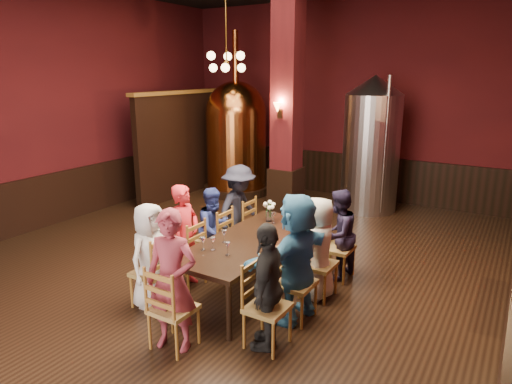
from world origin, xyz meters
The scene contains 36 objects.
room centered at (0.00, 0.00, 2.25)m, with size 10.00×10.02×4.50m.
wainscot_back centered at (0.00, 4.96, 0.50)m, with size 7.90×0.08×1.00m, color black.
wainscot_left centered at (-3.96, 0.00, 0.50)m, with size 0.08×9.90×1.00m, color black.
column centered at (-0.30, 2.80, 2.25)m, with size 0.58×0.58×4.50m, color #460F11.
partition centered at (-3.20, 3.20, 1.20)m, with size 0.22×3.50×2.40m, color black.
pendant_cluster centered at (-1.80, 2.90, 3.10)m, with size 0.90×0.90×1.70m, color #A57226, non-canonical shape.
sconce_column centered at (-0.30, 2.50, 2.20)m, with size 0.20×0.20×0.36m, color black, non-canonical shape.
dining_table centered at (0.86, -0.46, 0.69)m, with size 1.03×2.41×0.75m.
chair_0 centered at (0.00, -1.46, 0.46)m, with size 0.46×0.46×0.92m, color olive, non-canonical shape.
person_0 centered at (0.00, -1.46, 0.68)m, with size 0.67×0.43×1.36m, color silver.
chair_1 centered at (0.01, -0.79, 0.46)m, with size 0.46×0.46×0.92m, color olive, non-canonical shape.
person_1 centered at (0.01, -0.79, 0.73)m, with size 0.53×0.35×1.45m, color red.
chair_2 centered at (0.01, -0.13, 0.46)m, with size 0.46×0.46×0.92m, color olive, non-canonical shape.
person_2 centered at (0.01, -0.13, 0.63)m, with size 0.62×0.30×1.27m, color navy.
chair_3 centered at (0.02, 0.54, 0.46)m, with size 0.46×0.46×0.92m, color olive, non-canonical shape.
person_3 centered at (0.02, 0.54, 0.74)m, with size 0.96×0.55×1.49m, color black.
chair_4 centered at (1.70, -1.47, 0.46)m, with size 0.46×0.46×0.92m, color olive, non-canonical shape.
person_4 centered at (1.70, -1.47, 0.71)m, with size 0.83×0.35×1.42m, color black.
chair_5 centered at (1.71, -0.80, 0.46)m, with size 0.46×0.46×0.92m, color olive, non-canonical shape.
person_5 centered at (1.71, -0.80, 0.79)m, with size 1.46×0.47×1.58m, color teal.
chair_6 centered at (1.71, -0.14, 0.46)m, with size 0.46×0.46×0.92m, color olive, non-canonical shape.
person_6 centered at (1.71, -0.14, 0.68)m, with size 0.67×0.43×1.37m, color #BCB7A6.
chair_7 centered at (1.72, 0.53, 0.46)m, with size 0.46×0.46×0.92m, color olive, non-canonical shape.
person_7 centered at (1.72, 0.53, 0.66)m, with size 0.64×0.32×1.32m, color #1E1831.
chair_8 centered at (0.84, -2.01, 0.46)m, with size 0.46×0.46×0.92m, color olive, non-canonical shape.
person_8 centered at (0.84, -2.01, 0.78)m, with size 0.57×0.37×1.56m, color maroon.
copper_kettle centered at (-2.18, 3.81, 1.39)m, with size 1.62×1.62×3.81m.
steel_vessel centered at (1.05, 4.07, 1.42)m, with size 1.27×1.27×2.84m.
rose_vase centered at (0.70, 0.31, 0.96)m, with size 0.19×0.19×0.32m.
wine_glass_0 centered at (0.92, -1.09, 0.83)m, with size 0.07×0.07×0.17m, color white, non-canonical shape.
wine_glass_1 centered at (0.66, -1.04, 0.83)m, with size 0.07×0.07×0.17m, color white, non-canonical shape.
wine_glass_2 centered at (1.16, -0.41, 0.83)m, with size 0.07×0.07×0.17m, color white, non-canonical shape.
wine_glass_3 centered at (0.82, 0.26, 0.83)m, with size 0.07×0.07×0.17m, color white, non-canonical shape.
wine_glass_4 centered at (1.09, -0.34, 0.83)m, with size 0.07×0.07×0.17m, color white, non-canonical shape.
wine_glass_5 centered at (0.56, -1.11, 0.83)m, with size 0.07×0.07×0.17m, color white, non-canonical shape.
wine_glass_6 centered at (0.64, -0.76, 0.83)m, with size 0.07×0.07×0.17m, color white, non-canonical shape.
Camera 1 is at (3.87, -5.33, 2.93)m, focal length 32.00 mm.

